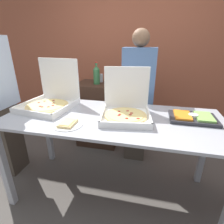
{
  "coord_description": "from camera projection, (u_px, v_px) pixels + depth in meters",
  "views": [
    {
      "loc": [
        0.34,
        -1.47,
        1.58
      ],
      "look_at": [
        0.0,
        0.0,
        0.97
      ],
      "focal_mm": 28.0,
      "sensor_mm": 36.0,
      "label": 1
    }
  ],
  "objects": [
    {
      "name": "ground_plane",
      "position": [
        112.0,
        190.0,
        2.0
      ],
      "size": [
        16.0,
        16.0,
        0.0
      ],
      "primitive_type": "plane",
      "color": "#514C47"
    },
    {
      "name": "brick_wall_behind",
      "position": [
        134.0,
        53.0,
        3.0
      ],
      "size": [
        10.0,
        0.06,
        2.8
      ],
      "color": "#9E5138",
      "rests_on": "ground_plane"
    },
    {
      "name": "buffet_table",
      "position": [
        112.0,
        128.0,
        1.69
      ],
      "size": [
        2.06,
        0.87,
        0.92
      ],
      "color": "#A8AAB2",
      "rests_on": "ground_plane"
    },
    {
      "name": "pizza_box_far_right",
      "position": [
        126.0,
        108.0,
        1.64
      ],
      "size": [
        0.5,
        0.51,
        0.44
      ],
      "rotation": [
        0.0,
        0.0,
        0.14
      ],
      "color": "white",
      "rests_on": "buffet_table"
    },
    {
      "name": "pizza_box_near_right",
      "position": [
        51.0,
        99.0,
        1.89
      ],
      "size": [
        0.55,
        0.57,
        0.49
      ],
      "rotation": [
        0.0,
        0.0,
        -0.11
      ],
      "color": "white",
      "rests_on": "buffet_table"
    },
    {
      "name": "paper_plate_front_left",
      "position": [
        68.0,
        124.0,
        1.49
      ],
      "size": [
        0.25,
        0.25,
        0.03
      ],
      "color": "white",
      "rests_on": "buffet_table"
    },
    {
      "name": "veggie_tray",
      "position": [
        193.0,
        118.0,
        1.58
      ],
      "size": [
        0.41,
        0.28,
        0.05
      ],
      "color": "#28282D",
      "rests_on": "buffet_table"
    },
    {
      "name": "sideboard_podium",
      "position": [
        99.0,
        114.0,
        2.82
      ],
      "size": [
        0.62,
        0.52,
        1.0
      ],
      "color": "#382319",
      "rests_on": "ground_plane"
    },
    {
      "name": "soda_bottle",
      "position": [
        97.0,
        75.0,
        2.53
      ],
      "size": [
        0.09,
        0.09,
        0.32
      ],
      "color": "#2D6638",
      "rests_on": "sideboard_podium"
    },
    {
      "name": "soda_can_silver",
      "position": [
        101.0,
        78.0,
        2.68
      ],
      "size": [
        0.07,
        0.07,
        0.12
      ],
      "color": "silver",
      "rests_on": "sideboard_podium"
    },
    {
      "name": "person_guest_plaid",
      "position": [
        138.0,
        98.0,
        2.26
      ],
      "size": [
        0.4,
        0.22,
        1.72
      ],
      "rotation": [
        0.0,
        0.0,
        3.14
      ],
      "color": "#473D33",
      "rests_on": "ground_plane"
    }
  ]
}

